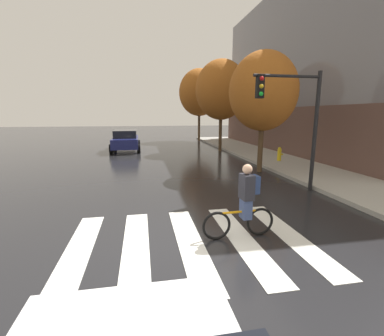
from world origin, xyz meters
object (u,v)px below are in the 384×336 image
(fire_hydrant, at_px, (279,154))
(street_tree_mid, at_px, (221,90))
(sedan_mid, at_px, (126,140))
(street_tree_far, at_px, (199,93))
(cyclist, at_px, (245,202))
(traffic_light_near, at_px, (295,111))
(street_tree_near, at_px, (263,92))

(fire_hydrant, height_order, street_tree_mid, street_tree_mid)
(sedan_mid, height_order, street_tree_mid, street_tree_mid)
(street_tree_mid, xyz_separation_m, street_tree_far, (0.11, 8.17, 0.43))
(cyclist, height_order, traffic_light_near, traffic_light_near)
(street_tree_mid, bearing_deg, street_tree_far, 89.21)
(sedan_mid, height_order, street_tree_near, street_tree_near)
(street_tree_near, bearing_deg, fire_hydrant, 42.87)
(fire_hydrant, xyz_separation_m, street_tree_near, (-2.06, -1.91, 3.25))
(street_tree_far, bearing_deg, street_tree_mid, -90.79)
(sedan_mid, xyz_separation_m, street_tree_far, (7.10, 6.65, 4.08))
(street_tree_near, bearing_deg, street_tree_far, 88.88)
(cyclist, bearing_deg, street_tree_mid, 75.74)
(cyclist, relative_size, traffic_light_near, 0.41)
(cyclist, bearing_deg, street_tree_far, 80.58)
(cyclist, height_order, fire_hydrant, cyclist)
(cyclist, bearing_deg, traffic_light_near, 46.86)
(fire_hydrant, distance_m, street_tree_near, 4.30)
(sedan_mid, distance_m, cyclist, 15.96)
(traffic_light_near, distance_m, street_tree_far, 19.16)
(traffic_light_near, height_order, street_tree_near, street_tree_near)
(traffic_light_near, xyz_separation_m, street_tree_near, (0.38, 3.43, 0.92))
(sedan_mid, xyz_separation_m, street_tree_mid, (6.99, -1.52, 3.65))
(sedan_mid, distance_m, street_tree_mid, 8.03)
(traffic_light_near, bearing_deg, street_tree_near, 83.71)
(traffic_light_near, bearing_deg, street_tree_far, 87.95)
(cyclist, distance_m, street_tree_near, 8.01)
(cyclist, relative_size, street_tree_near, 0.31)
(street_tree_mid, relative_size, street_tree_far, 0.91)
(street_tree_far, bearing_deg, sedan_mid, -136.90)
(street_tree_mid, height_order, street_tree_far, street_tree_far)
(traffic_light_near, distance_m, street_tree_near, 3.57)
(fire_hydrant, bearing_deg, street_tree_near, -137.13)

